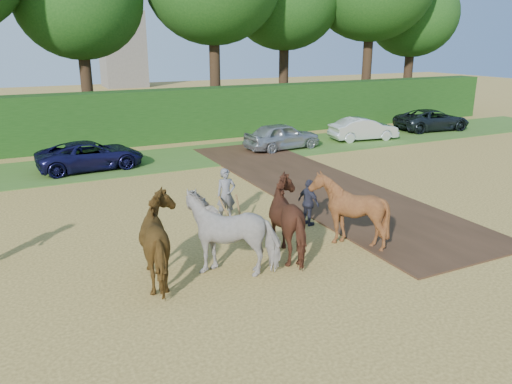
% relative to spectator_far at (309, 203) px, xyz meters
% --- Properties ---
extents(ground, '(120.00, 120.00, 0.00)m').
position_rel_spectator_far_xyz_m(ground, '(1.17, -3.04, -0.76)').
color(ground, gold).
rests_on(ground, ground).
extents(earth_strip, '(4.50, 17.00, 0.05)m').
position_rel_spectator_far_xyz_m(earth_strip, '(2.67, 3.96, -0.74)').
color(earth_strip, '#472D1C').
rests_on(earth_strip, ground).
extents(grass_verge, '(50.00, 5.00, 0.03)m').
position_rel_spectator_far_xyz_m(grass_verge, '(1.17, 10.96, -0.75)').
color(grass_verge, '#38601E').
rests_on(grass_verge, ground).
extents(hedgerow, '(46.00, 1.60, 3.00)m').
position_rel_spectator_far_xyz_m(hedgerow, '(1.17, 15.46, 0.74)').
color(hedgerow, '#14380F').
rests_on(hedgerow, ground).
extents(spectator_far, '(0.56, 0.95, 1.53)m').
position_rel_spectator_far_xyz_m(spectator_far, '(0.00, 0.00, 0.00)').
color(spectator_far, '#282835').
rests_on(spectator_far, ground).
extents(plough_team, '(7.08, 4.93, 2.11)m').
position_rel_spectator_far_xyz_m(plough_team, '(-2.50, -1.71, 0.28)').
color(plough_team, brown).
rests_on(plough_team, ground).
extents(parked_cars, '(35.68, 3.43, 1.45)m').
position_rel_spectator_far_xyz_m(parked_cars, '(3.30, 10.86, -0.08)').
color(parked_cars, '#B6B9BE').
rests_on(parked_cars, ground).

